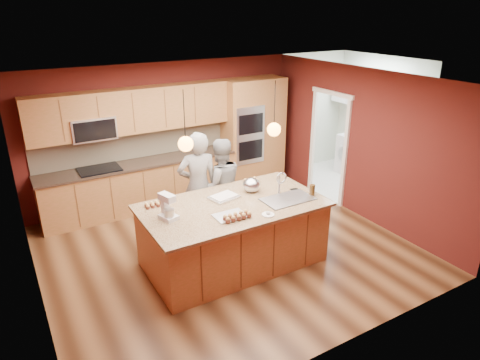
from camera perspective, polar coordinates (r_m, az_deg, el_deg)
floor at (r=7.00m, az=-1.71°, el=-9.26°), size 5.50×5.50×0.00m
ceiling at (r=6.06m, az=-2.01°, el=13.13°), size 5.50×5.50×0.00m
wall_back at (r=8.58m, az=-9.94°, el=6.26°), size 5.50×0.00×5.50m
wall_front at (r=4.58m, az=13.53°, el=-8.61°), size 5.50×0.00×5.50m
wall_left at (r=5.74m, az=-26.77°, el=-3.99°), size 0.00×5.00×5.00m
wall_right at (r=8.02m, az=15.72°, el=4.63°), size 0.00×5.00×5.00m
cabinet_run at (r=8.25m, az=-13.54°, el=2.67°), size 3.74×0.64×2.30m
oven_column at (r=9.15m, az=1.73°, el=6.29°), size 1.30×0.62×2.30m
doorway_trim at (r=8.63m, az=11.68°, el=4.15°), size 0.08×1.11×2.20m
laundry_room at (r=9.82m, az=17.75°, el=11.14°), size 2.60×2.70×2.70m
pendant_left at (r=5.58m, az=-7.26°, el=4.84°), size 0.20×0.20×0.80m
pendant_right at (r=6.22m, az=4.55°, el=6.77°), size 0.20×0.20×0.80m
island at (r=6.45m, az=-0.81°, el=-7.05°), size 2.65×1.48×1.36m
person_left at (r=7.03m, az=-5.59°, el=-0.83°), size 0.76×0.59×1.83m
person_right at (r=7.23m, az=-2.66°, el=-0.82°), size 0.91×0.76×1.66m
stand_mixer at (r=5.84m, az=-9.62°, el=-3.73°), size 0.25×0.30×0.36m
sheet_cake at (r=6.41m, az=-2.15°, el=-2.27°), size 0.47×0.39×0.05m
cooling_rack at (r=5.87m, az=-1.32°, el=-4.80°), size 0.44×0.32×0.02m
mixing_bowl at (r=6.61m, az=1.54°, el=-0.66°), size 0.27×0.27×0.23m
plate at (r=5.92m, az=3.76°, el=-4.62°), size 0.18×0.18×0.01m
tumbler at (r=6.59m, az=9.60°, el=-1.32°), size 0.08×0.08×0.17m
phone at (r=6.77m, az=7.22°, el=-1.23°), size 0.13×0.08×0.01m
cupcakes_left at (r=6.27m, az=-11.32°, el=-3.19°), size 0.29×0.15×0.07m
cupcakes_rack at (r=5.77m, az=-0.39°, el=-4.81°), size 0.41×0.16×0.07m
cupcakes_right at (r=6.97m, az=1.51°, el=-0.08°), size 0.25×0.16×0.07m
washer at (r=9.86m, az=17.73°, el=2.38°), size 0.74×0.75×0.98m
dryer at (r=10.28m, az=14.83°, el=3.31°), size 0.58×0.60×0.92m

